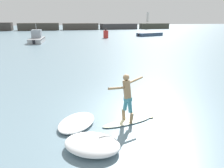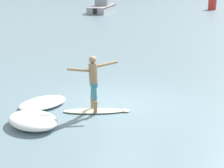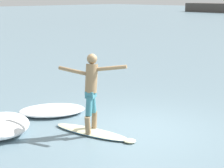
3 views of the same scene
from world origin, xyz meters
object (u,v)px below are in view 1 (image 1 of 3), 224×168
object	(u,v)px
fishing_boat_near_jetty	(37,39)
channel_marker_buoy	(106,34)
surfboard	(128,121)
surfer	(127,94)
small_boat_offshore	(150,34)

from	to	relation	value
fishing_boat_near_jetty	channel_marker_buoy	distance (m)	12.90
surfboard	fishing_boat_near_jetty	world-z (taller)	fishing_boat_near_jetty
surfboard	surfer	bearing A→B (deg)	150.36
surfboard	fishing_boat_near_jetty	xyz separation A→B (m)	(-6.11, 29.25, 0.58)
surfer	channel_marker_buoy	distance (m)	34.51
fishing_boat_near_jetty	channel_marker_buoy	bearing A→B (deg)	21.74
surfer	channel_marker_buoy	xyz separation A→B (m)	(5.93, 34.00, -0.44)
surfboard	surfer	xyz separation A→B (m)	(-0.06, 0.03, 1.13)
fishing_boat_near_jetty	small_boat_offshore	xyz separation A→B (m)	(22.10, 7.55, -0.26)
small_boat_offshore	surfer	bearing A→B (deg)	-113.57
fishing_boat_near_jetty	channel_marker_buoy	world-z (taller)	fishing_boat_near_jetty
small_boat_offshore	surfboard	bearing A→B (deg)	-113.48
surfer	small_boat_offshore	xyz separation A→B (m)	(16.04, 36.77, -0.81)
surfboard	small_boat_offshore	world-z (taller)	small_boat_offshore
surfboard	surfer	world-z (taller)	surfer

